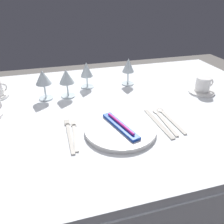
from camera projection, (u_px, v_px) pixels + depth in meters
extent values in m
plane|color=slate|center=(104.00, 210.00, 1.41)|extent=(6.00, 6.00, 0.00)
cube|color=white|center=(101.00, 110.00, 1.05)|extent=(1.80, 1.10, 0.04)
cube|color=white|center=(83.00, 87.00, 1.57)|extent=(1.80, 0.01, 0.18)
cylinder|color=brown|center=(186.00, 111.00, 1.80)|extent=(0.07, 0.07, 0.70)
cylinder|color=white|center=(120.00, 129.00, 0.86)|extent=(0.28, 0.28, 0.02)
cube|color=blue|center=(120.00, 126.00, 0.86)|extent=(0.09, 0.21, 0.01)
cylinder|color=#CC268C|center=(120.00, 124.00, 0.85)|extent=(0.06, 0.17, 0.01)
cube|color=beige|center=(75.00, 137.00, 0.83)|extent=(0.02, 0.17, 0.00)
cube|color=beige|center=(74.00, 123.00, 0.91)|extent=(0.02, 0.04, 0.00)
cube|color=beige|center=(70.00, 138.00, 0.83)|extent=(0.02, 0.20, 0.00)
cube|color=beige|center=(67.00, 122.00, 0.92)|extent=(0.02, 0.04, 0.00)
cube|color=beige|center=(160.00, 125.00, 0.90)|extent=(0.03, 0.19, 0.00)
cube|color=beige|center=(148.00, 113.00, 0.99)|extent=(0.02, 0.06, 0.00)
cube|color=beige|center=(166.00, 124.00, 0.91)|extent=(0.02, 0.19, 0.00)
ellipsoid|color=beige|center=(156.00, 111.00, 1.00)|extent=(0.03, 0.04, 0.01)
cube|color=beige|center=(173.00, 122.00, 0.92)|extent=(0.02, 0.19, 0.00)
ellipsoid|color=beige|center=(160.00, 110.00, 1.01)|extent=(0.03, 0.04, 0.01)
cylinder|color=white|center=(201.00, 92.00, 1.18)|extent=(0.14, 0.14, 0.01)
cylinder|color=white|center=(203.00, 84.00, 1.16)|extent=(0.07, 0.07, 0.07)
torus|color=white|center=(209.00, 83.00, 1.16)|extent=(0.05, 0.01, 0.05)
torus|color=white|center=(2.00, 87.00, 1.12)|extent=(0.05, 0.01, 0.05)
cylinder|color=silver|center=(46.00, 98.00, 1.12)|extent=(0.07, 0.07, 0.01)
cylinder|color=silver|center=(45.00, 91.00, 1.10)|extent=(0.01, 0.01, 0.07)
cone|color=silver|center=(43.00, 77.00, 1.06)|extent=(0.08, 0.08, 0.07)
cylinder|color=silver|center=(87.00, 87.00, 1.24)|extent=(0.07, 0.07, 0.01)
cylinder|color=silver|center=(87.00, 81.00, 1.23)|extent=(0.01, 0.01, 0.06)
cone|color=silver|center=(86.00, 69.00, 1.19)|extent=(0.07, 0.07, 0.08)
cylinder|color=silver|center=(68.00, 96.00, 1.14)|extent=(0.07, 0.07, 0.01)
cylinder|color=silver|center=(68.00, 89.00, 1.12)|extent=(0.01, 0.01, 0.07)
cone|color=silver|center=(66.00, 76.00, 1.09)|extent=(0.07, 0.07, 0.07)
cylinder|color=silver|center=(128.00, 84.00, 1.28)|extent=(0.07, 0.07, 0.01)
cylinder|color=silver|center=(128.00, 77.00, 1.26)|extent=(0.01, 0.01, 0.07)
cone|color=silver|center=(128.00, 65.00, 1.23)|extent=(0.07, 0.07, 0.08)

